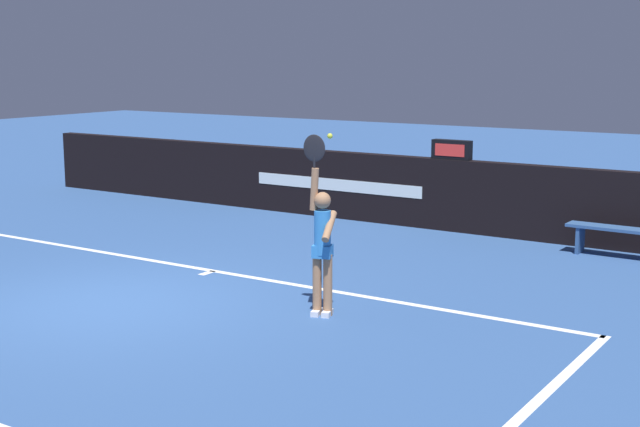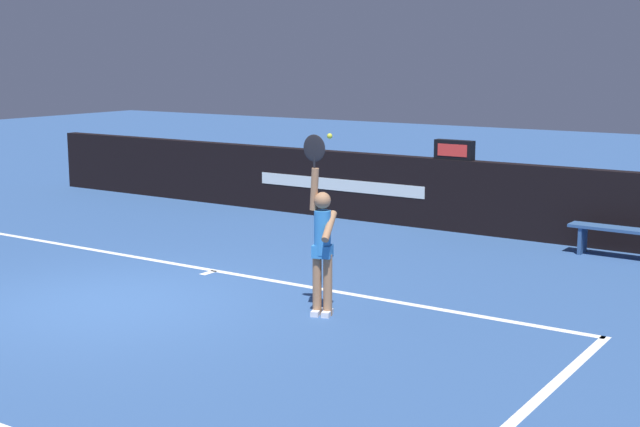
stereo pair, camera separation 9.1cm
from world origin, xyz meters
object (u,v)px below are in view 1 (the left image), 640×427
Objects in this scene: tennis_player at (322,242)px; courtside_bench_near at (621,234)px; speed_display at (452,150)px; tennis_ball at (330,136)px.

tennis_player is 5.88m from courtside_bench_near.
speed_display reaches higher than courtside_bench_near.
tennis_ball is 6.24m from courtside_bench_near.
speed_display is 11.40× the size of tennis_ball.
tennis_player is 1.31× the size of courtside_bench_near.
tennis_ball is at bearing -110.75° from courtside_bench_near.
tennis_ball is (1.22, -6.17, 0.79)m from speed_display.
speed_display is 3.56m from courtside_bench_near.
courtside_bench_near is (2.34, 5.37, -0.56)m from tennis_player.
tennis_ball reaches higher than courtside_bench_near.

